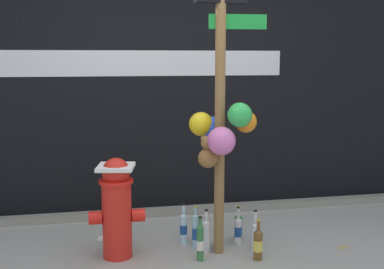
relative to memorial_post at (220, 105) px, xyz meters
The scene contains 15 objects.
building_wall 1.52m from the memorial_post, 98.32° to the left, with size 10.00×0.21×3.28m.
curb_strip 1.69m from the memorial_post, 100.82° to the left, with size 8.00×0.12×0.08m, color gray.
memorial_post is the anchor object (origin of this frame).
fire_hydrant 1.22m from the memorial_post, behind, with size 0.47×0.35×0.86m.
bottle_0 1.23m from the memorial_post, 46.90° to the left, with size 0.07×0.07×0.33m.
bottle_1 1.14m from the memorial_post, 157.42° to the left, with size 0.07×0.07×0.39m.
bottle_2 1.20m from the memorial_post, ahead, with size 0.07×0.07×0.37m.
bottle_3 1.16m from the memorial_post, 138.93° to the left, with size 0.06×0.06×0.39m.
bottle_4 1.16m from the memorial_post, 147.81° to the right, with size 0.06×0.06×0.39m.
bottle_5 1.20m from the memorial_post, 36.46° to the left, with size 0.07×0.07×0.35m.
bottle_6 1.21m from the memorial_post, 34.56° to the right, with size 0.08×0.08×0.35m.
bottle_7 1.16m from the memorial_post, 79.49° to the left, with size 0.08×0.08×0.35m.
bottle_8 1.20m from the memorial_post, 134.80° to the left, with size 0.07×0.07×0.38m.
litter_0 1.72m from the memorial_post, ahead, with size 0.07×0.11×0.01m, color tan.
litter_1 1.73m from the memorial_post, 151.52° to the left, with size 0.11×0.05×0.01m, color silver.
Camera 1 is at (-0.80, -3.52, 1.69)m, focal length 45.35 mm.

